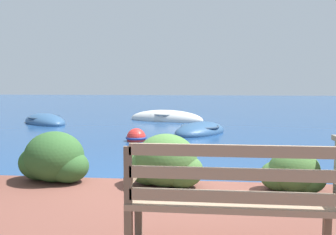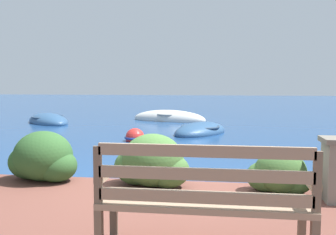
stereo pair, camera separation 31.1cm
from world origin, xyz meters
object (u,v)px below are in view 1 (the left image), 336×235
object	(u,v)px
park_bench	(233,196)
rowboat_far	(166,119)
rowboat_nearest	(200,131)
mooring_buoy	(136,138)
rowboat_mid	(45,122)

from	to	relation	value
park_bench	rowboat_far	bearing A→B (deg)	97.43
rowboat_nearest	mooring_buoy	world-z (taller)	mooring_buoy
rowboat_far	rowboat_nearest	bearing A→B (deg)	128.51
rowboat_nearest	rowboat_mid	size ratio (longest dim) A/B	0.95
park_bench	mooring_buoy	size ratio (longest dim) A/B	2.95
park_bench	rowboat_mid	world-z (taller)	park_bench
rowboat_nearest	mooring_buoy	distance (m)	2.44
rowboat_mid	park_bench	bearing A→B (deg)	165.57
park_bench	mooring_buoy	xyz separation A→B (m)	(-2.13, 7.02, -0.61)
rowboat_nearest	park_bench	bearing A→B (deg)	30.89
rowboat_mid	rowboat_far	bearing A→B (deg)	-117.44
park_bench	mooring_buoy	world-z (taller)	park_bench
rowboat_mid	mooring_buoy	distance (m)	5.90
park_bench	rowboat_nearest	size ratio (longest dim) A/B	0.65
rowboat_nearest	rowboat_mid	xyz separation A→B (m)	(-6.08, 2.20, 0.00)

